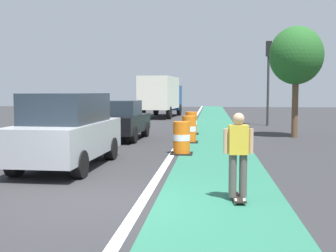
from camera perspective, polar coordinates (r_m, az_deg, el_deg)
name	(u,v)px	position (r m, az deg, el deg)	size (l,w,h in m)	color
ground_plane	(94,202)	(8.28, -9.91, -10.05)	(100.00, 100.00, 0.00)	#2D2D30
bike_lane_strip	(216,137)	(19.81, 6.40, -1.42)	(2.50, 80.00, 0.01)	#286B51
lane_divider_stripe	(183,136)	(19.85, 2.06, -1.37)	(0.20, 80.00, 0.01)	silver
skateboarder_on_lane	(238,154)	(8.20, 9.38, -3.68)	(0.57, 0.82, 1.69)	black
parked_suv_nearest	(68,130)	(12.02, -13.30, -0.50)	(2.03, 4.66, 2.04)	#9EA0A5
parked_sedan_second	(121,120)	(18.55, -6.38, 0.74)	(2.05, 4.17, 1.70)	black
traffic_barrel_front	(182,138)	(14.17, 1.83, -1.66)	(0.73, 0.73, 1.09)	orange
traffic_barrel_mid	(189,130)	(17.44, 2.84, -0.47)	(0.73, 0.73, 1.09)	orange
traffic_barrel_back	(191,123)	(20.89, 3.13, 0.38)	(0.73, 0.73, 1.09)	orange
delivery_truck_down_block	(161,94)	(34.43, -0.90, 4.26)	(2.85, 7.75, 3.23)	silver
traffic_light_corner	(269,68)	(26.62, 13.31, 7.57)	(0.41, 0.32, 5.10)	#2D2D2D
street_tree_sidewalk	(296,56)	(20.16, 16.79, 8.95)	(2.40, 2.40, 5.00)	brown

